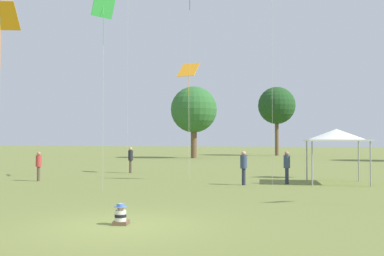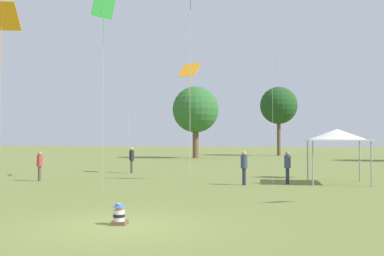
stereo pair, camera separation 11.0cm
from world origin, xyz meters
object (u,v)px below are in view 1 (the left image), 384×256
Objects in this scene: person_standing_0 at (244,165)px; person_standing_2 at (39,163)px; person_standing_1 at (287,164)px; distant_tree_1 at (277,106)px; person_standing_3 at (131,157)px; kite_3 at (188,71)px; distant_tree_0 at (194,110)px; seated_toddler at (121,216)px; kite_8 at (1,18)px; kite_9 at (104,10)px; canopy_tent at (336,135)px.

person_standing_0 is 11.08m from person_standing_2.
distant_tree_1 is (-3.76, 43.12, 6.27)m from person_standing_1.
person_standing_3 is (2.47, 6.86, 0.09)m from person_standing_2.
person_standing_1 is at bearing -85.02° from distant_tree_1.
kite_3 is 0.81× the size of distant_tree_0.
distant_tree_1 reaches higher than kite_3.
seated_toddler is at bearing 102.98° from person_standing_0.
kite_9 is at bearing -150.43° from kite_8.
person_standing_0 is 34.40m from distant_tree_0.
person_standing_1 is at bearing 63.88° from seated_toddler.
kite_3 reaches higher than seated_toddler.
person_standing_0 is (1.56, 11.20, 0.77)m from seated_toddler.
kite_8 is 37.26m from distant_tree_0.
distant_tree_0 is at bearing 117.22° from canopy_tent.
seated_toddler is at bearing 107.26° from kite_9.
seated_toddler is 18.77m from kite_3.
person_standing_2 is 33.30m from distant_tree_0.
distant_tree_0 reaches higher than person_standing_3.
person_standing_3 is at bearing -84.59° from distant_tree_0.
canopy_tent is (4.47, 2.00, 1.46)m from person_standing_0.
person_standing_2 is 7.29m from person_standing_3.
distant_tree_0 is at bearing -93.71° from kite_9.
kite_8 is at bearing -88.66° from distant_tree_0.
distant_tree_0 is at bearing 163.10° from kite_3.
distant_tree_1 is (9.33, 11.98, 1.23)m from distant_tree_0.
distant_tree_0 reaches higher than kite_9.
person_standing_3 is at bearing -85.64° from kite_9.
seated_toddler is at bearing -114.55° from canopy_tent.
distant_tree_0 is at bearing 3.39° from person_standing_3.
seated_toddler is 14.68m from canopy_tent.
kite_8 is at bearing -9.54° from kite_9.
person_standing_3 is 0.21× the size of kite_9.
person_standing_2 is 0.19× the size of kite_8.
kite_3 reaches higher than canopy_tent.
person_standing_1 is 11.50m from kite_9.
person_standing_2 is 46.28m from distant_tree_1.
person_standing_2 is 0.48× the size of canopy_tent.
canopy_tent is 34.14m from distant_tree_0.
kite_8 is at bearing 134.62° from seated_toddler.
kite_9 reaches higher than person_standing_1.
person_standing_0 is 0.20× the size of kite_8.
kite_8 is (-14.66, -7.02, 5.22)m from canopy_tent.
person_standing_0 is 0.19× the size of distant_tree_0.
kite_3 is at bearing 77.89° from person_standing_2.
canopy_tent reaches higher than person_standing_0.
canopy_tent is (15.53, 2.72, 1.50)m from person_standing_2.
person_standing_3 is 13.08m from kite_8.
seated_toddler is 44.79m from distant_tree_0.
distant_tree_1 reaches higher than seated_toddler.
kite_9 is at bearing 175.94° from person_standing_1.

